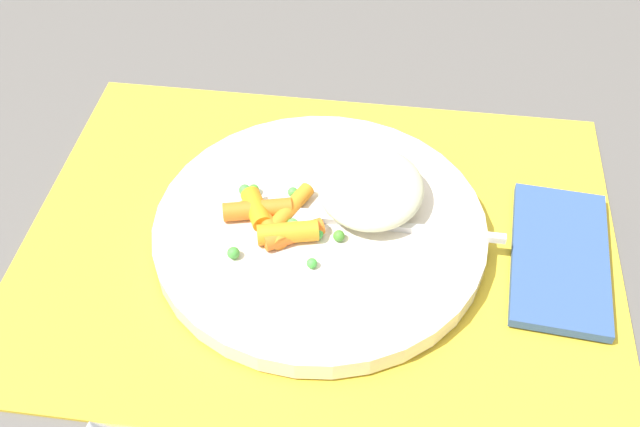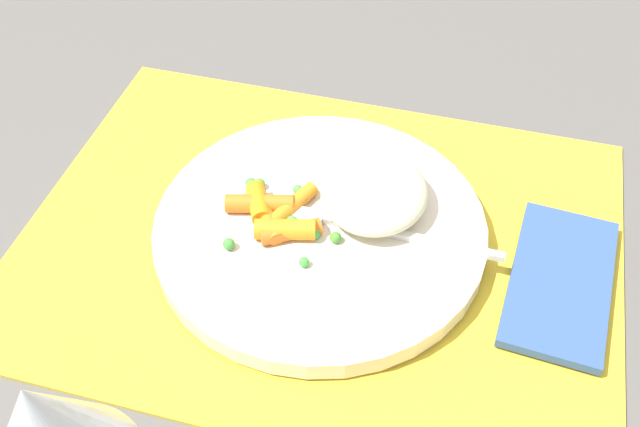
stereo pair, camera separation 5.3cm
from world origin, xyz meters
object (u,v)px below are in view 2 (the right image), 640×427
plate (320,229)px  carrot_portion (275,216)px  rice_mound (374,192)px  fork (358,228)px  napkin (560,285)px

plate → carrot_portion: size_ratio=3.14×
rice_mound → carrot_portion: 0.08m
plate → carrot_portion: bearing=14.7°
rice_mound → carrot_portion: rice_mound is taller
plate → fork: size_ratio=1.41×
napkin → rice_mound: bearing=-11.8°
rice_mound → fork: bearing=77.8°
plate → napkin: (-0.19, 0.00, -0.00)m
carrot_portion → napkin: carrot_portion is taller
plate → carrot_portion: 0.04m
fork → napkin: 0.16m
plate → rice_mound: (-0.04, -0.03, 0.02)m
fork → carrot_portion: bearing=7.3°
plate → napkin: 0.19m
carrot_portion → fork: size_ratio=0.45×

